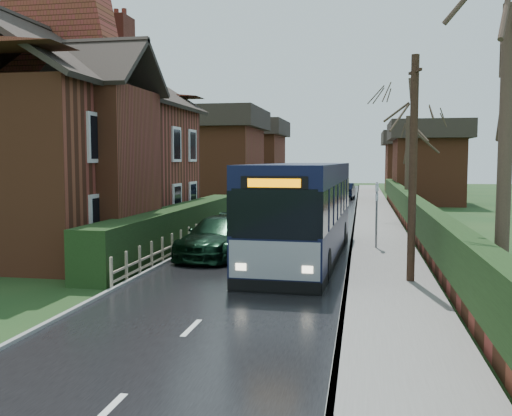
% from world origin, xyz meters
% --- Properties ---
extents(ground, '(140.00, 140.00, 0.00)m').
position_xyz_m(ground, '(0.00, 0.00, 0.00)').
color(ground, '#2D451D').
rests_on(ground, ground).
extents(road, '(6.00, 100.00, 0.02)m').
position_xyz_m(road, '(0.00, 10.00, 0.01)').
color(road, black).
rests_on(road, ground).
extents(pavement, '(2.50, 100.00, 0.14)m').
position_xyz_m(pavement, '(4.25, 10.00, 0.07)').
color(pavement, slate).
rests_on(pavement, ground).
extents(kerb_right, '(0.12, 100.00, 0.14)m').
position_xyz_m(kerb_right, '(3.05, 10.00, 0.07)').
color(kerb_right, gray).
rests_on(kerb_right, ground).
extents(kerb_left, '(0.12, 100.00, 0.10)m').
position_xyz_m(kerb_left, '(-3.05, 10.00, 0.05)').
color(kerb_left, gray).
rests_on(kerb_left, ground).
extents(front_hedge, '(1.20, 16.00, 1.60)m').
position_xyz_m(front_hedge, '(-3.90, 5.00, 0.80)').
color(front_hedge, black).
rests_on(front_hedge, ground).
extents(picket_fence, '(0.10, 16.00, 0.90)m').
position_xyz_m(picket_fence, '(-3.15, 5.00, 0.45)').
color(picket_fence, tan).
rests_on(picket_fence, ground).
extents(right_wall_hedge, '(0.60, 50.00, 1.80)m').
position_xyz_m(right_wall_hedge, '(5.80, 10.00, 1.02)').
color(right_wall_hedge, brown).
rests_on(right_wall_hedge, ground).
extents(brick_house, '(9.30, 14.60, 10.30)m').
position_xyz_m(brick_house, '(-8.73, 4.78, 4.38)').
color(brick_house, brown).
rests_on(brick_house, ground).
extents(bus, '(2.91, 11.13, 3.36)m').
position_xyz_m(bus, '(1.42, 2.74, 1.66)').
color(bus, black).
rests_on(bus, ground).
extents(car_silver, '(2.35, 4.44, 1.44)m').
position_xyz_m(car_silver, '(-1.91, 12.00, 0.72)').
color(car_silver, '#B2B3B7').
rests_on(car_silver, ground).
extents(car_green, '(2.60, 5.17, 1.44)m').
position_xyz_m(car_green, '(-1.60, 2.76, 0.72)').
color(car_green, black).
rests_on(car_green, ground).
extents(car_distant, '(1.78, 4.43, 1.43)m').
position_xyz_m(car_distant, '(2.00, 34.47, 0.72)').
color(car_distant, black).
rests_on(car_distant, ground).
extents(bus_stop_sign, '(0.13, 0.40, 2.64)m').
position_xyz_m(bus_stop_sign, '(4.00, 4.99, 1.74)').
color(bus_stop_sign, slate).
rests_on(bus_stop_sign, ground).
extents(telegraph_pole, '(0.30, 0.80, 6.33)m').
position_xyz_m(telegraph_pole, '(4.80, -0.96, 3.20)').
color(telegraph_pole, black).
rests_on(telegraph_pole, ground).
extents(tree_right_far, '(4.42, 4.42, 8.54)m').
position_xyz_m(tree_right_far, '(6.00, 16.53, 6.38)').
color(tree_right_far, '#392C21').
rests_on(tree_right_far, ground).
extents(tree_house_side, '(4.53, 4.53, 10.31)m').
position_xyz_m(tree_house_side, '(-11.55, 10.00, 7.70)').
color(tree_house_side, '#3A2F22').
rests_on(tree_house_side, ground).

